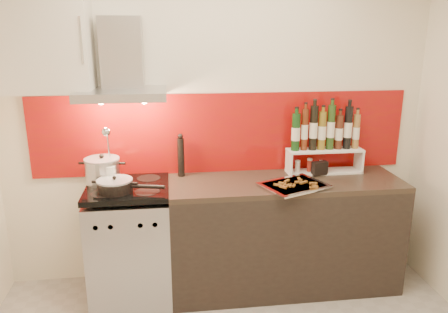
{
  "coord_description": "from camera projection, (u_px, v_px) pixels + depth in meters",
  "views": [
    {
      "loc": [
        -0.38,
        -2.0,
        2.0
      ],
      "look_at": [
        0.0,
        0.95,
        1.15
      ],
      "focal_mm": 35.0,
      "sensor_mm": 36.0,
      "label": 1
    }
  ],
  "objects": [
    {
      "name": "back_wall",
      "position": [
        217.0,
        123.0,
        3.48
      ],
      "size": [
        3.4,
        0.02,
        2.6
      ],
      "primitive_type": "cube",
      "color": "silver",
      "rests_on": "ground"
    },
    {
      "name": "backsplash",
      "position": [
        223.0,
        133.0,
        3.5
      ],
      "size": [
        3.0,
        0.02,
        0.64
      ],
      "primitive_type": "cube",
      "color": "#951408",
      "rests_on": "back_wall"
    },
    {
      "name": "range_stove",
      "position": [
        131.0,
        243.0,
        3.34
      ],
      "size": [
        0.6,
        0.6,
        0.91
      ],
      "color": "#B7B7BA",
      "rests_on": "ground"
    },
    {
      "name": "counter",
      "position": [
        284.0,
        233.0,
        3.49
      ],
      "size": [
        1.8,
        0.6,
        0.9
      ],
      "color": "black",
      "rests_on": "ground"
    },
    {
      "name": "range_hood",
      "position": [
        122.0,
        69.0,
        3.12
      ],
      "size": [
        0.62,
        0.5,
        0.61
      ],
      "color": "#B7B7BA",
      "rests_on": "back_wall"
    },
    {
      "name": "upper_cabinet",
      "position": [
        38.0,
        40.0,
        2.98
      ],
      "size": [
        0.7,
        0.35,
        0.72
      ],
      "primitive_type": "cube",
      "color": "silver",
      "rests_on": "back_wall"
    },
    {
      "name": "stock_pot",
      "position": [
        103.0,
        170.0,
        3.26
      ],
      "size": [
        0.26,
        0.26,
        0.22
      ],
      "color": "#B7B7BA",
      "rests_on": "range_stove"
    },
    {
      "name": "saute_pan",
      "position": [
        116.0,
        185.0,
        3.08
      ],
      "size": [
        0.48,
        0.25,
        0.12
      ],
      "color": "black",
      "rests_on": "range_stove"
    },
    {
      "name": "utensil_jar",
      "position": [
        109.0,
        169.0,
        3.18
      ],
      "size": [
        0.1,
        0.15,
        0.46
      ],
      "color": "silver",
      "rests_on": "range_stove"
    },
    {
      "name": "pepper_mill",
      "position": [
        181.0,
        156.0,
        3.42
      ],
      "size": [
        0.05,
        0.05,
        0.34
      ],
      "color": "black",
      "rests_on": "counter"
    },
    {
      "name": "step_shelf",
      "position": [
        325.0,
        140.0,
        3.47
      ],
      "size": [
        0.61,
        0.17,
        0.55
      ],
      "color": "white",
      "rests_on": "counter"
    },
    {
      "name": "caddy_box",
      "position": [
        320.0,
        168.0,
        3.46
      ],
      "size": [
        0.13,
        0.08,
        0.11
      ],
      "primitive_type": "cube",
      "rotation": [
        0.0,
        0.0,
        0.26
      ],
      "color": "black",
      "rests_on": "counter"
    },
    {
      "name": "baking_tray",
      "position": [
        294.0,
        185.0,
        3.21
      ],
      "size": [
        0.55,
        0.5,
        0.03
      ],
      "color": "silver",
      "rests_on": "counter"
    }
  ]
}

